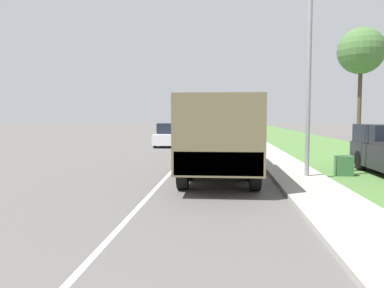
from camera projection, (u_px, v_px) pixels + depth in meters
The scene contains 10 objects.
ground_plane at pixel (204, 136), 40.36m from camera, with size 180.00×180.00×0.00m, color #565451.
lane_centre_stripe at pixel (204, 136), 40.36m from camera, with size 0.12×120.00×0.00m.
sidewalk_right at pixel (246, 136), 40.00m from camera, with size 1.80×120.00×0.12m.
grass_strip_right at pixel (288, 136), 39.64m from camera, with size 7.00×120.00×0.02m.
military_truck at pixel (220, 132), 13.00m from camera, with size 2.35×7.83×2.69m.
car_nearest_ahead at pixel (170, 136), 26.43m from camera, with size 1.80×4.10×1.62m.
car_second_ahead at pixel (187, 130), 36.98m from camera, with size 1.73×4.75×1.69m.
lamp_post at pixel (304, 32), 12.17m from camera, with size 1.69×0.24×8.07m.
tree_mid_right at pixel (361, 52), 23.37m from camera, with size 2.88×2.88×7.62m.
utility_box at pixel (344, 166), 13.15m from camera, with size 0.55×0.45×0.70m.
Camera 1 is at (1.93, -0.30, 2.10)m, focal length 35.00 mm.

